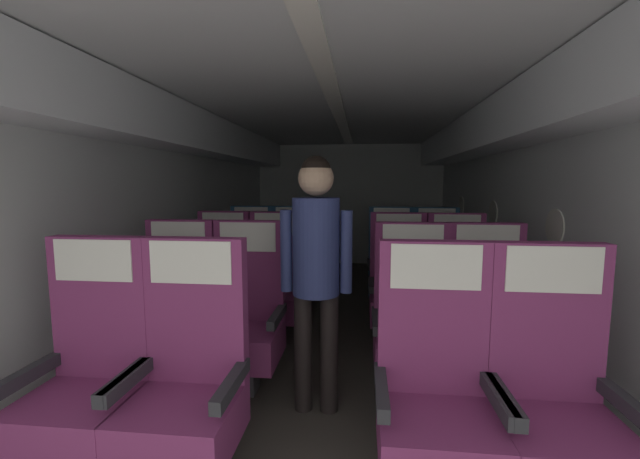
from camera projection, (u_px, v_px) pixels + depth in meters
name	position (u px, v px, depth m)	size (l,w,h in m)	color
ground	(336.00, 333.00, 3.72)	(3.45, 7.04, 0.02)	#3D3833
fuselage_shell	(339.00, 167.00, 3.78)	(3.33, 6.69, 2.13)	silver
seat_a_left_window	(89.00, 380.00, 1.85)	(0.52, 0.47, 1.14)	#38383D
seat_a_left_aisle	(187.00, 386.00, 1.80)	(0.52, 0.47, 1.14)	#38383D
seat_a_right_aisle	(554.00, 404.00, 1.65)	(0.52, 0.47, 1.14)	#38383D
seat_a_right_window	(435.00, 397.00, 1.71)	(0.52, 0.47, 1.14)	#38383D
seat_b_left_window	(176.00, 317.00, 2.73)	(0.52, 0.47, 1.14)	#38383D
seat_b_left_aisle	(246.00, 320.00, 2.68)	(0.52, 0.47, 1.14)	#38383D
seat_b_right_aisle	(487.00, 328.00, 2.52)	(0.52, 0.47, 1.14)	#38383D
seat_b_right_window	(412.00, 327.00, 2.55)	(0.52, 0.47, 1.14)	#38383D
seat_c_left_window	(221.00, 285.00, 3.62)	(0.52, 0.47, 1.14)	#38383D
seat_c_left_aisle	(275.00, 287.00, 3.55)	(0.52, 0.47, 1.14)	#38383D
seat_c_right_aisle	(457.00, 292.00, 3.38)	(0.52, 0.47, 1.14)	#38383D
seat_c_right_window	(398.00, 290.00, 3.45)	(0.52, 0.47, 1.14)	#38383D
seat_d_left_window	(250.00, 265.00, 4.50)	(0.52, 0.47, 1.14)	#38383D
seat_d_left_aisle	(292.00, 266.00, 4.44)	(0.52, 0.47, 1.14)	#38383D
seat_d_right_aisle	(436.00, 270.00, 4.25)	(0.52, 0.47, 1.14)	#38383D
seat_d_right_window	(391.00, 268.00, 4.32)	(0.52, 0.47, 1.14)	#38383D
flight_attendant	(316.00, 258.00, 2.34)	(0.43, 0.28, 1.56)	black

